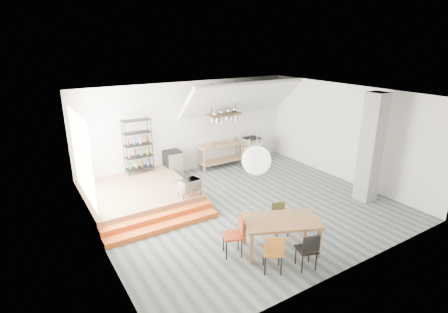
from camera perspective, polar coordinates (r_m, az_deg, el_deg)
floor at (r=10.17m, az=3.54°, el=-8.08°), size 8.00×8.00×0.00m
wall_back at (r=12.46m, az=-5.69°, el=4.77°), size 8.00×0.04×3.20m
wall_left at (r=8.05m, az=-20.21°, el=-4.19°), size 0.04×7.00×3.20m
wall_right at (r=12.24m, az=19.18°, el=3.58°), size 0.04×7.00×3.20m
ceiling at (r=9.19m, az=3.94°, el=10.05°), size 8.00×7.00×0.02m
slope_ceiling at (r=12.65m, az=2.82°, el=9.45°), size 4.40×1.44×1.32m
window_pane at (r=9.38m, az=-22.23°, el=0.07°), size 0.02×2.50×2.20m
platform at (r=10.71m, az=-13.90°, el=-6.00°), size 3.00×3.00×0.40m
step_lower at (r=9.12m, az=-9.83°, el=-11.22°), size 3.00×0.35×0.13m
step_upper at (r=9.37m, az=-10.68°, el=-9.93°), size 3.00×0.35×0.27m
concrete_column at (r=10.84m, az=22.89°, el=1.26°), size 0.50×0.50×3.20m
kitchen_counter at (r=12.93m, az=-0.50°, el=0.91°), size 1.80×0.60×0.91m
stove at (r=13.73m, az=4.48°, el=1.27°), size 0.60×0.60×1.18m
pot_rack at (r=12.42m, az=0.14°, el=6.60°), size 1.20×0.50×1.43m
wire_shelving at (r=11.54m, az=-13.89°, el=1.78°), size 0.88×0.38×1.80m
microwave_shelf at (r=9.87m, az=-5.63°, el=-5.49°), size 0.60×0.40×0.16m
paper_lantern at (r=7.19m, az=5.31°, el=-0.64°), size 0.60×0.60×0.60m
dining_table at (r=7.96m, az=9.28°, el=-10.70°), size 1.88×1.52×0.78m
chair_mustard at (r=7.34m, az=8.05°, el=-14.89°), size 0.56×0.56×0.89m
chair_black at (r=7.57m, az=13.60°, el=-14.35°), size 0.49×0.49×0.85m
chair_olive at (r=8.73m, az=9.05°, el=-9.52°), size 0.45×0.45×0.80m
chair_red at (r=7.82m, az=1.97°, el=-12.26°), size 0.54×0.54×0.92m
rolling_cart at (r=13.20m, az=4.73°, el=0.97°), size 0.97×0.66×0.88m
mini_fridge at (r=12.19m, az=-8.33°, el=-1.20°), size 0.55×0.55×0.94m
microwave at (r=9.80m, az=-5.66°, el=-4.59°), size 0.60×0.45×0.30m
bowl at (r=12.87m, az=0.10°, el=2.26°), size 0.27×0.27×0.05m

